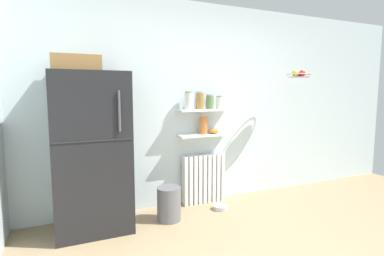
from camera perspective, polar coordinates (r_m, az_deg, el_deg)
name	(u,v)px	position (r m, az deg, el deg)	size (l,w,h in m)	color
ground_plane	(266,254)	(3.07, 13.75, -21.98)	(7.04, 7.04, 0.00)	#9E8460
back_wall	(196,105)	(4.03, 0.71, 4.38)	(7.04, 0.10, 2.60)	silver
refrigerator	(91,149)	(3.37, -18.48, -3.81)	(0.77, 0.66, 1.82)	black
radiator	(203,179)	(4.10, 2.16, -9.47)	(0.58, 0.12, 0.65)	white
wall_shelf_lower	(205,135)	(3.95, 2.39, -1.31)	(0.72, 0.22, 0.03)	white
wall_shelf_upper	(205,110)	(3.91, 2.41, 3.38)	(0.72, 0.22, 0.03)	white
storage_jar_0	(189,101)	(3.82, -0.55, 5.15)	(0.11, 0.11, 0.22)	silver
storage_jar_1	(200,101)	(3.88, 1.45, 5.17)	(0.10, 0.10, 0.22)	olive
storage_jar_2	(210,102)	(3.94, 3.37, 4.92)	(0.10, 0.10, 0.19)	#5B7F4C
storage_jar_3	(220,102)	(4.01, 5.24, 4.82)	(0.10, 0.10, 0.17)	silver
vase	(204,125)	(3.92, 2.17, 0.52)	(0.10, 0.10, 0.23)	#CC7033
shelf_bowl	(214,131)	(4.00, 4.08, -0.58)	(0.14, 0.14, 0.06)	orange
trash_bin	(169,204)	(3.60, -4.34, -13.97)	(0.27, 0.27, 0.39)	slate
pet_food_bowl	(220,207)	(3.96, 5.33, -14.60)	(0.18, 0.18, 0.05)	#B7B7BC
hanging_fruit_basket	(299,74)	(4.39, 19.39, 9.45)	(0.33, 0.33, 0.10)	#B2B2B7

